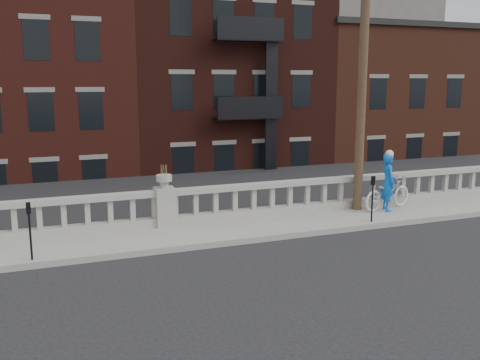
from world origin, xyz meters
The scene contains 10 objects.
ground centered at (0.00, 0.00, 0.00)m, with size 120.00×120.00×0.00m, color black.
sidewalk centered at (0.00, 3.00, 0.07)m, with size 32.00×2.20×0.15m, color gray.
balustrade centered at (0.00, 3.95, 0.64)m, with size 28.00×0.34×1.03m.
planter_pedestal centered at (0.00, 3.95, 0.83)m, with size 0.55×0.55×1.76m.
lower_level centered at (0.56, 23.04, 2.63)m, with size 80.00×44.00×20.80m.
utility_pole centered at (6.20, 3.60, 5.24)m, with size 1.60×0.28×10.00m.
parking_meter_b centered at (-3.57, 2.15, 1.00)m, with size 0.10×0.09×1.36m.
parking_meter_c centered at (5.74, 2.15, 1.00)m, with size 0.10×0.09×1.36m.
bicycle centered at (7.14, 3.33, 0.68)m, with size 0.71×2.03×1.07m, color silver.
cyclist centered at (7.01, 3.15, 1.07)m, with size 0.67×0.44×1.83m, color blue.
Camera 1 is at (-3.35, -10.61, 4.25)m, focal length 40.00 mm.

